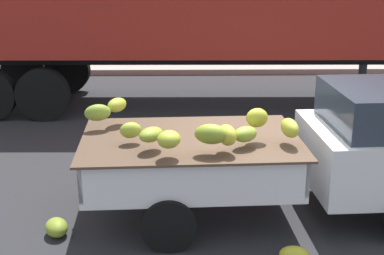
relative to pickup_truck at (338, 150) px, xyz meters
name	(u,v)px	position (x,y,z in m)	size (l,w,h in m)	color
ground	(266,204)	(-0.85, 0.26, -0.88)	(220.00, 220.00, 0.00)	#28282B
curb_strip	(221,70)	(-0.85, 9.00, -0.80)	(80.00, 0.80, 0.16)	gray
pickup_truck	(338,150)	(0.00, 0.00, 0.00)	(4.89, 2.04, 1.70)	white
fallen_banana_bunch_near_tailgate	(57,227)	(-3.54, -0.56, -0.77)	(0.37, 0.27, 0.21)	olive
fallen_banana_bunch_by_wheel	(294,255)	(-0.77, -1.23, -0.79)	(0.33, 0.22, 0.19)	gold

